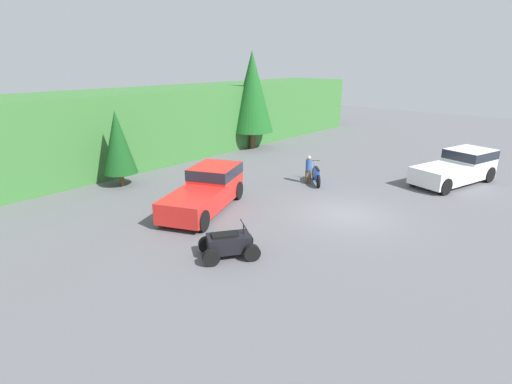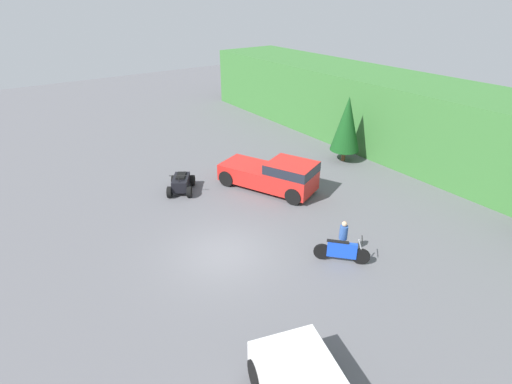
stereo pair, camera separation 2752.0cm
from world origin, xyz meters
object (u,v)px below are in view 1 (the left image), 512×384
dirt_bike (316,175)px  quad_atv (229,244)px  pickup_truck_red (207,188)px  rider_person (309,169)px  pickup_truck_second (459,166)px

dirt_bike → quad_atv: quad_atv is taller
dirt_bike → quad_atv: (-9.50, -2.52, -0.02)m
pickup_truck_red → quad_atv: pickup_truck_red is taller
quad_atv → rider_person: rider_person is taller
pickup_truck_second → quad_atv: pickup_truck_second is taller
pickup_truck_second → pickup_truck_red: bearing=163.7°
pickup_truck_second → dirt_bike: bearing=148.7°
dirt_bike → rider_person: 0.60m
dirt_bike → pickup_truck_second: bearing=-89.9°
dirt_bike → rider_person: bearing=90.3°
pickup_truck_red → quad_atv: bearing=-147.6°
pickup_truck_red → quad_atv: size_ratio=2.38×
quad_atv → rider_person: (9.20, 2.85, 0.41)m
pickup_truck_red → dirt_bike: size_ratio=3.30×
dirt_bike → rider_person: rider_person is taller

